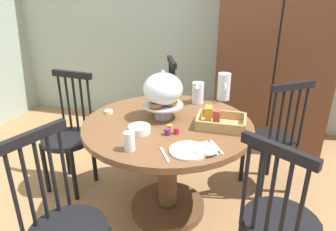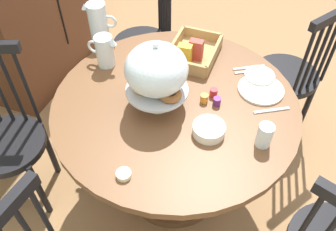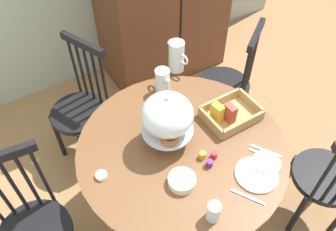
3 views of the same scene
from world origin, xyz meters
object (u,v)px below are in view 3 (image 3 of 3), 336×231
(dining_table, at_px, (181,168))
(windsor_chair_by_cabinet, at_px, (34,231))
(cereal_basket, at_px, (229,114))
(drinking_glass, at_px, (214,212))
(orange_juice_pitcher, at_px, (162,82))
(windsor_chair_host_seat, at_px, (227,86))
(milk_pitcher, at_px, (176,58))
(butter_dish, at_px, (101,175))
(cereal_bowl, at_px, (182,181))
(windsor_chair_far_side, at_px, (327,180))
(pastry_stand_with_dome, at_px, (167,116))
(china_plate_small, at_px, (266,162))
(windsor_chair_near_window, at_px, (81,111))
(china_plate_large, at_px, (256,174))

(dining_table, relative_size, windsor_chair_by_cabinet, 1.19)
(cereal_basket, relative_size, drinking_glass, 2.87)
(orange_juice_pitcher, distance_m, cereal_basket, 0.46)
(windsor_chair_host_seat, xyz_separation_m, milk_pitcher, (-0.42, 0.08, 0.39))
(cereal_basket, bearing_deg, windsor_chair_host_seat, 48.98)
(orange_juice_pitcher, relative_size, butter_dish, 2.90)
(windsor_chair_by_cabinet, bearing_deg, milk_pitcher, 20.50)
(milk_pitcher, relative_size, cereal_basket, 0.69)
(orange_juice_pitcher, distance_m, cereal_bowl, 0.68)
(windsor_chair_far_side, distance_m, pastry_stand_with_dome, 1.08)
(milk_pitcher, xyz_separation_m, china_plate_small, (-0.02, -0.90, -0.08))
(windsor_chair_near_window, bearing_deg, windsor_chair_by_cabinet, -128.24)
(windsor_chair_near_window, height_order, windsor_chair_host_seat, same)
(windsor_chair_far_side, height_order, china_plate_large, windsor_chair_far_side)
(windsor_chair_host_seat, bearing_deg, cereal_basket, -131.02)
(drinking_glass, height_order, butter_dish, drinking_glass)
(china_plate_large, bearing_deg, windsor_chair_by_cabinet, 156.34)
(cereal_basket, height_order, drinking_glass, cereal_basket)
(pastry_stand_with_dome, relative_size, cereal_basket, 1.09)
(pastry_stand_with_dome, distance_m, china_plate_large, 0.54)
(butter_dish, bearing_deg, pastry_stand_with_dome, 3.16)
(windsor_chair_by_cabinet, xyz_separation_m, windsor_chair_host_seat, (1.61, 0.36, 0.00))
(dining_table, bearing_deg, windsor_chair_by_cabinet, 172.40)
(cereal_bowl, bearing_deg, orange_juice_pitcher, 67.03)
(cereal_basket, distance_m, drinking_glass, 0.64)
(drinking_glass, bearing_deg, butter_dish, 126.28)
(windsor_chair_far_side, xyz_separation_m, windsor_chair_host_seat, (0.01, 0.98, 0.00))
(orange_juice_pitcher, bearing_deg, pastry_stand_with_dome, -117.22)
(windsor_chair_by_cabinet, distance_m, windsor_chair_host_seat, 1.65)
(cereal_basket, height_order, cereal_bowl, cereal_basket)
(windsor_chair_host_seat, bearing_deg, cereal_bowl, -142.05)
(orange_juice_pitcher, xyz_separation_m, cereal_basket, (0.21, -0.40, -0.04))
(windsor_chair_far_side, relative_size, china_plate_small, 6.50)
(milk_pitcher, bearing_deg, cereal_bowl, -120.86)
(butter_dish, bearing_deg, orange_juice_pitcher, 32.81)
(windsor_chair_by_cabinet, xyz_separation_m, china_plate_large, (1.08, -0.47, 0.29))
(windsor_chair_far_side, distance_m, china_plate_large, 0.60)
(windsor_chair_far_side, relative_size, drinking_glass, 8.86)
(windsor_chair_near_window, height_order, milk_pitcher, windsor_chair_near_window)
(dining_table, height_order, cereal_basket, cereal_basket)
(pastry_stand_with_dome, distance_m, butter_dish, 0.45)
(china_plate_small, xyz_separation_m, cereal_bowl, (-0.44, 0.14, 0.01))
(windsor_chair_near_window, height_order, cereal_basket, windsor_chair_near_window)
(china_plate_large, bearing_deg, windsor_chair_host_seat, 58.13)
(pastry_stand_with_dome, distance_m, orange_juice_pitcher, 0.42)
(windsor_chair_by_cabinet, bearing_deg, china_plate_large, -23.66)
(dining_table, height_order, orange_juice_pitcher, orange_juice_pitcher)
(cereal_bowl, bearing_deg, dining_table, 55.86)
(china_plate_small, bearing_deg, cereal_basket, 83.76)
(china_plate_large, distance_m, china_plate_small, 0.09)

